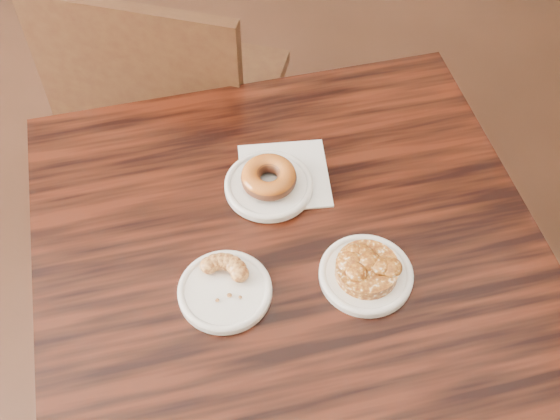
{
  "coord_description": "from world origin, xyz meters",
  "views": [
    {
      "loc": [
        0.13,
        -0.58,
        1.75
      ],
      "look_at": [
        0.16,
        0.14,
        0.8
      ],
      "focal_mm": 45.0,
      "sensor_mm": 36.0,
      "label": 1
    }
  ],
  "objects_px": {
    "cruller_fragment": "(224,285)",
    "apple_fritter": "(367,267)",
    "cafe_table": "(290,352)",
    "chair_far": "(183,99)",
    "glazed_donut": "(269,177)"
  },
  "relations": [
    {
      "from": "cafe_table",
      "to": "chair_far",
      "type": "height_order",
      "value": "chair_far"
    },
    {
      "from": "cafe_table",
      "to": "chair_far",
      "type": "bearing_deg",
      "value": 98.43
    },
    {
      "from": "cruller_fragment",
      "to": "chair_far",
      "type": "bearing_deg",
      "value": 99.53
    },
    {
      "from": "apple_fritter",
      "to": "cafe_table",
      "type": "bearing_deg",
      "value": 157.41
    },
    {
      "from": "cafe_table",
      "to": "cruller_fragment",
      "type": "relative_size",
      "value": 8.45
    },
    {
      "from": "cafe_table",
      "to": "glazed_donut",
      "type": "height_order",
      "value": "glazed_donut"
    },
    {
      "from": "apple_fritter",
      "to": "cruller_fragment",
      "type": "bearing_deg",
      "value": -175.02
    },
    {
      "from": "cafe_table",
      "to": "apple_fritter",
      "type": "relative_size",
      "value": 6.14
    },
    {
      "from": "glazed_donut",
      "to": "cruller_fragment",
      "type": "height_order",
      "value": "glazed_donut"
    },
    {
      "from": "apple_fritter",
      "to": "cruller_fragment",
      "type": "height_order",
      "value": "apple_fritter"
    },
    {
      "from": "cruller_fragment",
      "to": "apple_fritter",
      "type": "bearing_deg",
      "value": 4.98
    },
    {
      "from": "chair_far",
      "to": "cruller_fragment",
      "type": "relative_size",
      "value": 8.77
    },
    {
      "from": "cafe_table",
      "to": "chair_far",
      "type": "xyz_separation_m",
      "value": [
        -0.24,
        0.7,
        0.08
      ]
    },
    {
      "from": "apple_fritter",
      "to": "cruller_fragment",
      "type": "xyz_separation_m",
      "value": [
        -0.23,
        -0.02,
        -0.0
      ]
    },
    {
      "from": "cafe_table",
      "to": "cruller_fragment",
      "type": "height_order",
      "value": "cruller_fragment"
    }
  ]
}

